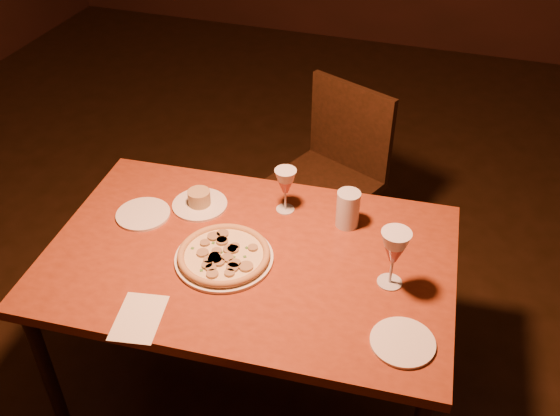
% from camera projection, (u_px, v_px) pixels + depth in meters
% --- Properties ---
extents(floor, '(7.00, 7.00, 0.00)m').
position_uv_depth(floor, '(268.00, 373.00, 2.54)').
color(floor, black).
rests_on(floor, ground).
extents(dining_table, '(1.39, 0.95, 0.71)m').
position_uv_depth(dining_table, '(250.00, 268.00, 2.09)').
color(dining_table, brown).
rests_on(dining_table, floor).
extents(chair_far, '(0.56, 0.56, 0.88)m').
position_uv_depth(chair_far, '(331.00, 173.00, 2.81)').
color(chair_far, black).
rests_on(chair_far, floor).
extents(pizza_plate, '(0.32, 0.32, 0.04)m').
position_uv_depth(pizza_plate, '(224.00, 255.00, 2.02)').
color(pizza_plate, white).
rests_on(pizza_plate, dining_table).
extents(ramekin_saucer, '(0.20, 0.20, 0.06)m').
position_uv_depth(ramekin_saucer, '(199.00, 201.00, 2.25)').
color(ramekin_saucer, white).
rests_on(ramekin_saucer, dining_table).
extents(wine_glass_far, '(0.08, 0.08, 0.17)m').
position_uv_depth(wine_glass_far, '(285.00, 190.00, 2.19)').
color(wine_glass_far, '#A74945').
rests_on(wine_glass_far, dining_table).
extents(wine_glass_right, '(0.09, 0.09, 0.20)m').
position_uv_depth(wine_glass_right, '(393.00, 258.00, 1.88)').
color(wine_glass_right, '#A74945').
rests_on(wine_glass_right, dining_table).
extents(water_tumbler, '(0.08, 0.08, 0.13)m').
position_uv_depth(water_tumbler, '(348.00, 209.00, 2.13)').
color(water_tumbler, silver).
rests_on(water_tumbler, dining_table).
extents(side_plate_left, '(0.19, 0.19, 0.01)m').
position_uv_depth(side_plate_left, '(143.00, 214.00, 2.21)').
color(side_plate_left, white).
rests_on(side_plate_left, dining_table).
extents(side_plate_near, '(0.18, 0.18, 0.01)m').
position_uv_depth(side_plate_near, '(403.00, 342.00, 1.75)').
color(side_plate_near, white).
rests_on(side_plate_near, dining_table).
extents(menu_card, '(0.16, 0.21, 0.00)m').
position_uv_depth(menu_card, '(139.00, 318.00, 1.83)').
color(menu_card, white).
rests_on(menu_card, dining_table).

